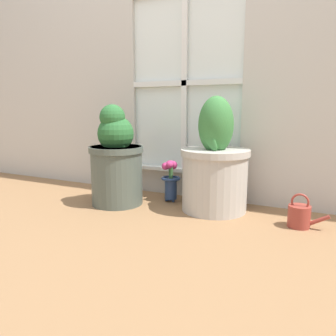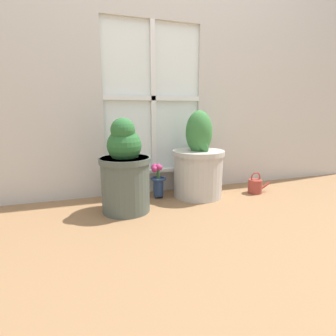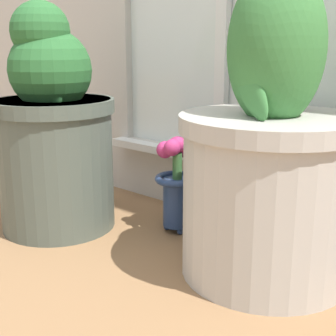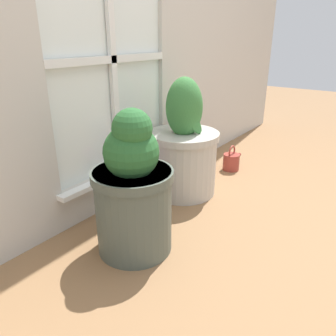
{
  "view_description": "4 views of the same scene",
  "coord_description": "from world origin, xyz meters",
  "px_view_note": "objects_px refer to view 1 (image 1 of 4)",
  "views": [
    {
      "loc": [
        0.9,
        -1.56,
        0.61
      ],
      "look_at": [
        0.02,
        0.23,
        0.25
      ],
      "focal_mm": 35.0,
      "sensor_mm": 36.0,
      "label": 1
    },
    {
      "loc": [
        -0.56,
        -1.58,
        0.68
      ],
      "look_at": [
        0.03,
        0.22,
        0.26
      ],
      "focal_mm": 28.0,
      "sensor_mm": 36.0,
      "label": 2
    },
    {
      "loc": [
        0.81,
        -0.61,
        0.52
      ],
      "look_at": [
        0.0,
        0.29,
        0.2
      ],
      "focal_mm": 50.0,
      "sensor_mm": 36.0,
      "label": 3
    },
    {
      "loc": [
        -1.21,
        -0.71,
        0.89
      ],
      "look_at": [
        0.05,
        0.22,
        0.25
      ],
      "focal_mm": 35.0,
      "sensor_mm": 36.0,
      "label": 4
    }
  ],
  "objects_px": {
    "potted_plant_left": "(116,161)",
    "potted_plant_right": "(215,167)",
    "watering_can": "(300,216)",
    "flower_vase": "(171,178)"
  },
  "relations": [
    {
      "from": "potted_plant_left",
      "to": "watering_can",
      "type": "height_order",
      "value": "potted_plant_left"
    },
    {
      "from": "potted_plant_left",
      "to": "potted_plant_right",
      "type": "height_order",
      "value": "potted_plant_right"
    },
    {
      "from": "potted_plant_right",
      "to": "flower_vase",
      "type": "bearing_deg",
      "value": 170.13
    },
    {
      "from": "potted_plant_left",
      "to": "watering_can",
      "type": "bearing_deg",
      "value": 3.48
    },
    {
      "from": "potted_plant_left",
      "to": "flower_vase",
      "type": "distance_m",
      "value": 0.37
    },
    {
      "from": "potted_plant_left",
      "to": "watering_can",
      "type": "xyz_separation_m",
      "value": [
        1.1,
        0.07,
        -0.22
      ]
    },
    {
      "from": "flower_vase",
      "to": "watering_can",
      "type": "height_order",
      "value": "flower_vase"
    },
    {
      "from": "potted_plant_left",
      "to": "potted_plant_right",
      "type": "xyz_separation_m",
      "value": [
        0.6,
        0.15,
        -0.01
      ]
    },
    {
      "from": "watering_can",
      "to": "potted_plant_left",
      "type": "bearing_deg",
      "value": -176.52
    },
    {
      "from": "potted_plant_left",
      "to": "potted_plant_right",
      "type": "relative_size",
      "value": 0.93
    }
  ]
}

